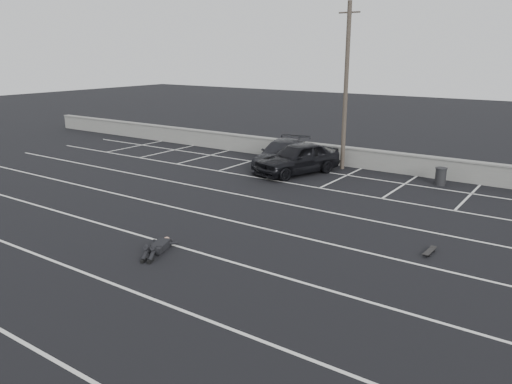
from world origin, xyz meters
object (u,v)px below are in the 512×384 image
Objects in this scene: car_right at (282,154)px; trash_bin at (441,176)px; person at (161,242)px; car_left at (298,158)px; skateboard at (429,251)px; utility_pole at (346,87)px.

car_right is 8.20m from trash_bin.
car_right is 2.04× the size of person.
car_left reaches higher than skateboard.
skateboard is (7.17, 4.49, -0.16)m from person.
trash_bin reaches higher than person.
car_right is at bearing 81.83° from person.
car_left is 11.12m from skateboard.
utility_pole is at bearing 174.92° from trash_bin.
car_right is 0.59× the size of utility_pole.
trash_bin is at bearing 104.99° from skateboard.
car_right is 12.71m from skateboard.
car_left is at bearing 75.87° from person.
utility_pole is 6.57m from trash_bin.
person is (0.11, -13.65, -4.08)m from utility_pole.
skateboard is (2.02, -8.70, -0.36)m from trash_bin.
skateboard is at bearing -19.00° from car_left.
car_right is at bearing -172.57° from trash_bin.
car_left is at bearing -41.16° from car_right.
utility_pole is at bearing 130.42° from skateboard.
skateboard is (8.72, -6.86, -0.74)m from car_left.
car_left is 5.65× the size of trash_bin.
car_left reaches higher than trash_bin.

